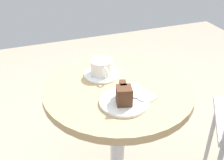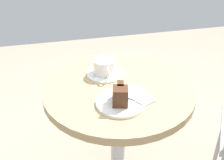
{
  "view_description": "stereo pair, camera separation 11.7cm",
  "coord_description": "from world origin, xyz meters",
  "px_view_note": "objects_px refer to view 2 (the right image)",
  "views": [
    {
      "loc": [
        0.95,
        -0.37,
        1.35
      ],
      "look_at": [
        0.01,
        -0.03,
        0.74
      ],
      "focal_mm": 45.0,
      "sensor_mm": 36.0,
      "label": 1
    },
    {
      "loc": [
        0.98,
        -0.26,
        1.35
      ],
      "look_at": [
        0.01,
        -0.03,
        0.74
      ],
      "focal_mm": 45.0,
      "sensor_mm": 36.0,
      "label": 2
    }
  ],
  "objects_px": {
    "cake_plate": "(121,103)",
    "napkin": "(132,97)",
    "coffee_cup": "(105,66)",
    "cake_slice": "(120,95)",
    "fork": "(132,99)",
    "teaspoon": "(97,69)",
    "saucer": "(105,74)"
  },
  "relations": [
    {
      "from": "coffee_cup",
      "to": "cake_slice",
      "type": "xyz_separation_m",
      "value": [
        0.24,
        0.01,
        0.0
      ]
    },
    {
      "from": "cake_slice",
      "to": "fork",
      "type": "distance_m",
      "value": 0.06
    },
    {
      "from": "cake_plate",
      "to": "napkin",
      "type": "bearing_deg",
      "value": 119.03
    },
    {
      "from": "cake_plate",
      "to": "napkin",
      "type": "distance_m",
      "value": 0.06
    },
    {
      "from": "cake_plate",
      "to": "saucer",
      "type": "bearing_deg",
      "value": -176.71
    },
    {
      "from": "saucer",
      "to": "coffee_cup",
      "type": "relative_size",
      "value": 1.2
    },
    {
      "from": "saucer",
      "to": "cake_plate",
      "type": "distance_m",
      "value": 0.24
    },
    {
      "from": "teaspoon",
      "to": "saucer",
      "type": "bearing_deg",
      "value": -120.02
    },
    {
      "from": "fork",
      "to": "napkin",
      "type": "xyz_separation_m",
      "value": [
        -0.03,
        0.01,
        -0.01
      ]
    },
    {
      "from": "coffee_cup",
      "to": "fork",
      "type": "xyz_separation_m",
      "value": [
        0.24,
        0.06,
        -0.03
      ]
    },
    {
      "from": "fork",
      "to": "cake_plate",
      "type": "bearing_deg",
      "value": -131.46
    },
    {
      "from": "teaspoon",
      "to": "cake_slice",
      "type": "height_order",
      "value": "cake_slice"
    },
    {
      "from": "saucer",
      "to": "fork",
      "type": "height_order",
      "value": "fork"
    },
    {
      "from": "fork",
      "to": "cake_slice",
      "type": "bearing_deg",
      "value": -124.64
    },
    {
      "from": "saucer",
      "to": "coffee_cup",
      "type": "bearing_deg",
      "value": 161.22
    },
    {
      "from": "coffee_cup",
      "to": "cake_slice",
      "type": "relative_size",
      "value": 1.29
    },
    {
      "from": "fork",
      "to": "coffee_cup",
      "type": "bearing_deg",
      "value": 150.88
    },
    {
      "from": "saucer",
      "to": "cake_slice",
      "type": "xyz_separation_m",
      "value": [
        0.24,
        0.01,
        0.04
      ]
    },
    {
      "from": "cake_plate",
      "to": "napkin",
      "type": "xyz_separation_m",
      "value": [
        -0.03,
        0.05,
        -0.0
      ]
    },
    {
      "from": "saucer",
      "to": "cake_plate",
      "type": "bearing_deg",
      "value": 3.29
    },
    {
      "from": "cake_slice",
      "to": "napkin",
      "type": "distance_m",
      "value": 0.08
    },
    {
      "from": "fork",
      "to": "teaspoon",
      "type": "bearing_deg",
      "value": 154.82
    },
    {
      "from": "teaspoon",
      "to": "cake_plate",
      "type": "xyz_separation_m",
      "value": [
        0.28,
        0.04,
        -0.0
      ]
    },
    {
      "from": "teaspoon",
      "to": "napkin",
      "type": "height_order",
      "value": "teaspoon"
    },
    {
      "from": "saucer",
      "to": "napkin",
      "type": "height_order",
      "value": "saucer"
    },
    {
      "from": "saucer",
      "to": "fork",
      "type": "bearing_deg",
      "value": 14.71
    },
    {
      "from": "teaspoon",
      "to": "cake_slice",
      "type": "xyz_separation_m",
      "value": [
        0.28,
        0.04,
        0.03
      ]
    },
    {
      "from": "saucer",
      "to": "cake_plate",
      "type": "relative_size",
      "value": 0.84
    },
    {
      "from": "teaspoon",
      "to": "cake_plate",
      "type": "distance_m",
      "value": 0.28
    },
    {
      "from": "cake_slice",
      "to": "coffee_cup",
      "type": "bearing_deg",
      "value": -177.76
    },
    {
      "from": "napkin",
      "to": "cake_slice",
      "type": "bearing_deg",
      "value": -57.75
    },
    {
      "from": "cake_plate",
      "to": "coffee_cup",
      "type": "bearing_deg",
      "value": -176.86
    }
  ]
}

